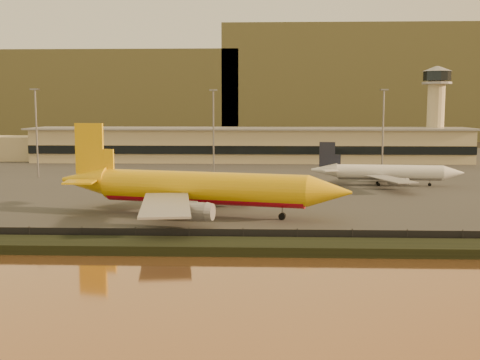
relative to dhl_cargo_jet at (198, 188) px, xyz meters
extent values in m
plane|color=black|center=(7.18, -10.31, -5.28)|extent=(900.00, 900.00, 0.00)
cube|color=black|center=(7.18, -27.31, -4.58)|extent=(320.00, 7.00, 1.40)
cube|color=#2D2D2D|center=(7.18, 84.69, -5.18)|extent=(320.00, 220.00, 0.20)
cube|color=black|center=(7.18, -23.31, -3.98)|extent=(300.00, 0.05, 2.20)
cube|color=tan|center=(7.18, 114.69, 0.92)|extent=(160.00, 22.00, 12.00)
cube|color=black|center=(7.18, 103.49, -0.08)|extent=(160.00, 0.60, 3.00)
cube|color=gray|center=(7.18, 114.69, 7.22)|extent=(164.00, 24.00, 0.60)
cube|color=tan|center=(-87.82, 118.69, -0.58)|extent=(50.00, 18.00, 9.00)
cylinder|color=tan|center=(77.18, 120.69, 9.92)|extent=(6.40, 6.40, 30.00)
cylinder|color=black|center=(77.18, 120.69, 26.67)|extent=(10.40, 10.40, 3.50)
cone|color=gray|center=(77.18, 120.69, 29.42)|extent=(11.20, 11.20, 2.00)
cylinder|color=gray|center=(77.18, 120.69, 24.12)|extent=(11.20, 11.20, 0.80)
cylinder|color=slate|center=(-52.82, 59.69, 7.42)|extent=(0.50, 0.50, 25.00)
cube|color=slate|center=(-52.82, 59.69, 20.12)|extent=(2.20, 2.20, 0.40)
cylinder|color=slate|center=(-2.82, 69.69, 7.42)|extent=(0.50, 0.50, 25.00)
cube|color=slate|center=(-2.82, 69.69, 20.12)|extent=(2.20, 2.20, 0.40)
cylinder|color=slate|center=(47.18, 67.69, 7.42)|extent=(0.50, 0.50, 25.00)
cube|color=slate|center=(47.18, 67.69, 20.12)|extent=(2.20, 2.20, 0.40)
cube|color=brown|center=(-132.82, 329.69, 22.22)|extent=(260.00, 160.00, 55.00)
cube|color=brown|center=(97.18, 329.69, 29.72)|extent=(220.00, 160.00, 70.00)
cylinder|color=#E8B00C|center=(1.01, -0.25, 0.31)|extent=(39.48, 14.85, 5.67)
cylinder|color=#AF0A18|center=(1.01, -0.25, -0.68)|extent=(38.13, 13.38, 4.42)
cone|color=#E8B00C|center=(23.78, -5.83, 0.31)|extent=(8.76, 7.32, 5.67)
cone|color=#E8B00C|center=(-22.82, 5.59, 0.73)|extent=(10.88, 7.84, 5.67)
cube|color=#E8B00C|center=(-21.76, 5.33, 6.97)|extent=(5.93, 1.87, 9.92)
cube|color=#E8B00C|center=(-19.36, 10.58, 1.16)|extent=(7.47, 7.45, 0.34)
cube|color=#E8B00C|center=(-22.05, -0.44, 1.16)|extent=(5.84, 5.78, 0.34)
cube|color=gray|center=(3.54, 14.68, -0.68)|extent=(20.54, 24.37, 0.34)
cylinder|color=gray|center=(5.32, 10.46, -2.24)|extent=(7.10, 4.59, 3.12)
cube|color=gray|center=(-3.64, -14.66, -0.68)|extent=(11.07, 25.38, 0.34)
cylinder|color=gray|center=(-0.12, -11.73, -2.24)|extent=(7.10, 4.59, 3.12)
cylinder|color=black|center=(15.57, -3.81, -4.46)|extent=(1.45, 1.26, 1.25)
cylinder|color=slate|center=(15.57, -3.81, -3.80)|extent=(0.22, 0.22, 2.55)
cylinder|color=black|center=(-3.57, -1.75, -4.46)|extent=(1.45, 1.26, 1.25)
cylinder|color=slate|center=(-3.57, -1.75, -3.80)|extent=(0.22, 0.22, 2.55)
cylinder|color=black|center=(-2.36, 3.20, -4.46)|extent=(1.45, 1.26, 1.25)
cylinder|color=slate|center=(-2.36, 3.20, -3.80)|extent=(0.22, 0.22, 2.55)
cylinder|color=silver|center=(44.67, 45.23, -1.55)|extent=(26.96, 6.22, 3.71)
cylinder|color=gray|center=(44.67, 45.23, -2.20)|extent=(26.14, 5.34, 2.90)
cone|color=silver|center=(60.56, 43.72, -1.55)|extent=(5.53, 4.19, 3.71)
cone|color=silver|center=(28.04, 46.81, -1.27)|extent=(7.00, 4.33, 3.71)
cube|color=#1A1D2F|center=(28.78, 46.74, 2.81)|extent=(4.09, 0.68, 6.50)
cube|color=silver|center=(29.87, 50.36, -1.00)|extent=(4.81, 4.71, 0.22)
cube|color=silver|center=(29.16, 42.97, -1.00)|extent=(4.39, 4.25, 0.22)
cube|color=gray|center=(44.89, 55.46, -2.20)|extent=(12.31, 17.22, 0.22)
cylinder|color=gray|center=(46.50, 52.79, -3.22)|extent=(4.63, 2.45, 2.04)
cube|color=gray|center=(42.96, 35.14, -2.20)|extent=(9.75, 17.49, 0.22)
cylinder|color=gray|center=(45.05, 37.45, -3.22)|extent=(4.63, 2.45, 2.04)
cylinder|color=black|center=(54.83, 44.26, -4.67)|extent=(0.87, 0.72, 0.82)
cylinder|color=slate|center=(54.83, 44.26, -4.24)|extent=(0.20, 0.20, 1.67)
cylinder|color=black|center=(41.74, 43.83, -4.67)|extent=(0.87, 0.72, 0.82)
cylinder|color=slate|center=(41.74, 43.83, -4.24)|extent=(0.20, 0.20, 1.67)
cylinder|color=black|center=(42.05, 47.16, -4.67)|extent=(0.87, 0.72, 0.82)
cylinder|color=slate|center=(42.05, 47.16, -4.24)|extent=(0.20, 0.20, 1.67)
cube|color=#E8B00C|center=(20.36, 22.82, -4.10)|extent=(4.52, 2.37, 1.96)
cube|color=silver|center=(0.80, 18.98, -4.06)|extent=(4.91, 3.14, 2.04)
camera|label=1|loc=(12.10, -110.26, 14.88)|focal=45.00mm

